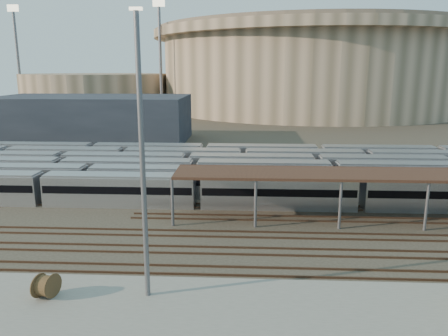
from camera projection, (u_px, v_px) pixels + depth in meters
ground at (250, 232)px, 43.94m from camera, size 420.00×420.00×0.00m
apron at (177, 309)px, 29.57m from camera, size 50.00×9.00×0.20m
subway_trains at (210, 171)px, 61.82m from camera, size 120.13×23.90×3.60m
empty_tracks at (250, 251)px, 39.05m from camera, size 170.00×9.62×0.18m
stadium at (311, 67)px, 175.27m from camera, size 124.00×124.00×32.50m
secondary_arena at (96, 92)px, 171.98m from camera, size 56.00×56.00×14.00m
service_building at (93, 119)px, 98.14m from camera, size 42.00×20.00×10.00m
floodlight_0 at (160, 54)px, 147.94m from camera, size 4.00×1.00×38.40m
floodlight_1 at (18, 56)px, 160.48m from camera, size 4.00×1.00×38.40m
floodlight_3 at (226, 58)px, 195.60m from camera, size 4.00×1.00×38.40m
cable_reel_east at (46, 286)px, 30.77m from camera, size 1.45×1.96×1.75m
yard_light_pole at (142, 160)px, 29.08m from camera, size 0.80×0.36×19.55m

